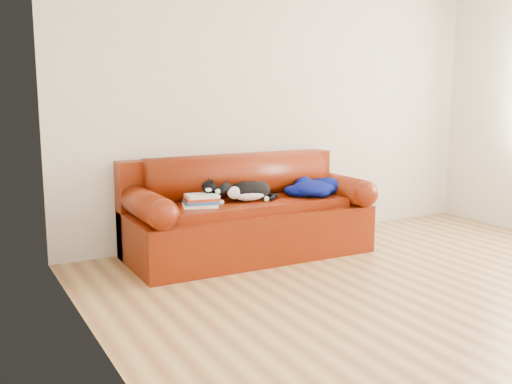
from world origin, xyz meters
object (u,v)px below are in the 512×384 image
at_px(book_stack, 201,201).
at_px(cat, 248,192).
at_px(sofa_base, 248,229).
at_px(blanket, 313,187).

relative_size(book_stack, cat, 0.54).
relative_size(sofa_base, cat, 3.47).
xyz_separation_m(book_stack, blanket, (1.10, 0.01, 0.02)).
bearing_deg(book_stack, sofa_base, 10.75).
bearing_deg(sofa_base, blanket, -7.74).
distance_m(sofa_base, cat, 0.35).
bearing_deg(book_stack, cat, 3.48).
relative_size(sofa_base, book_stack, 6.40).
height_order(book_stack, cat, cat).
height_order(sofa_base, cat, cat).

